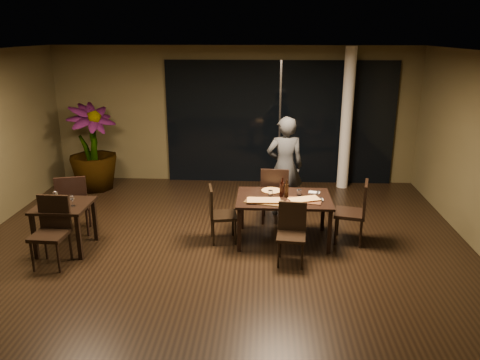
# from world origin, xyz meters

# --- Properties ---
(ground) EXTENTS (8.00, 8.00, 0.00)m
(ground) POSITION_xyz_m (0.00, 0.00, 0.00)
(ground) COLOR black
(ground) RESTS_ON ground
(wall_back) EXTENTS (8.00, 0.10, 3.00)m
(wall_back) POSITION_xyz_m (0.00, 4.05, 1.50)
(wall_back) COLOR #4B4328
(wall_back) RESTS_ON ground
(wall_front) EXTENTS (8.00, 0.10, 3.00)m
(wall_front) POSITION_xyz_m (0.00, -4.05, 1.50)
(wall_front) COLOR #4B4328
(wall_front) RESTS_ON ground
(ceiling) EXTENTS (8.00, 8.00, 0.04)m
(ceiling) POSITION_xyz_m (0.00, 0.00, 3.02)
(ceiling) COLOR silver
(ceiling) RESTS_ON wall_back
(window_panel) EXTENTS (5.00, 0.06, 2.70)m
(window_panel) POSITION_xyz_m (1.00, 3.96, 1.35)
(window_panel) COLOR black
(window_panel) RESTS_ON ground
(column) EXTENTS (0.24, 0.24, 3.00)m
(column) POSITION_xyz_m (2.40, 3.65, 1.50)
(column) COLOR silver
(column) RESTS_ON ground
(main_table) EXTENTS (1.50, 1.00, 0.75)m
(main_table) POSITION_xyz_m (1.00, 0.80, 0.68)
(main_table) COLOR black
(main_table) RESTS_ON ground
(side_table) EXTENTS (0.80, 0.80, 0.75)m
(side_table) POSITION_xyz_m (-2.40, 0.30, 0.62)
(side_table) COLOR black
(side_table) RESTS_ON ground
(chair_main_far) EXTENTS (0.51, 0.51, 1.03)m
(chair_main_far) POSITION_xyz_m (0.87, 1.53, 0.58)
(chair_main_far) COLOR black
(chair_main_far) RESTS_ON ground
(chair_main_near) EXTENTS (0.45, 0.45, 0.90)m
(chair_main_near) POSITION_xyz_m (1.10, 0.09, 0.50)
(chair_main_near) COLOR black
(chair_main_near) RESTS_ON ground
(chair_main_left) EXTENTS (0.50, 0.50, 0.93)m
(chair_main_left) POSITION_xyz_m (-0.05, 0.72, 0.52)
(chair_main_left) COLOR black
(chair_main_left) RESTS_ON ground
(chair_main_right) EXTENTS (0.57, 0.57, 1.03)m
(chair_main_right) POSITION_xyz_m (2.16, 0.80, 0.57)
(chair_main_right) COLOR black
(chair_main_right) RESTS_ON ground
(chair_side_far) EXTENTS (0.60, 0.60, 1.05)m
(chair_side_far) POSITION_xyz_m (-2.47, 0.84, 0.59)
(chair_side_far) COLOR black
(chair_side_far) RESTS_ON ground
(chair_side_near) EXTENTS (0.49, 0.49, 1.02)m
(chair_side_near) POSITION_xyz_m (-2.39, -0.17, 0.57)
(chair_side_near) COLOR black
(chair_side_near) RESTS_ON ground
(diner) EXTENTS (0.67, 0.49, 1.85)m
(diner) POSITION_xyz_m (1.05, 1.97, 0.92)
(diner) COLOR #2B2D2F
(diner) RESTS_ON ground
(potted_plant) EXTENTS (1.41, 1.41, 1.84)m
(potted_plant) POSITION_xyz_m (-2.98, 3.22, 0.92)
(potted_plant) COLOR #214717
(potted_plant) RESTS_ON ground
(pizza_board_left) EXTENTS (0.62, 0.43, 0.01)m
(pizza_board_left) POSITION_xyz_m (0.68, 0.57, 0.76)
(pizza_board_left) COLOR #463016
(pizza_board_left) RESTS_ON main_table
(pizza_board_right) EXTENTS (0.58, 0.37, 0.01)m
(pizza_board_right) POSITION_xyz_m (1.31, 0.64, 0.76)
(pizza_board_right) COLOR #462716
(pizza_board_right) RESTS_ON main_table
(oblong_pizza_left) EXTENTS (0.51, 0.25, 0.02)m
(oblong_pizza_left) POSITION_xyz_m (0.68, 0.57, 0.77)
(oblong_pizza_left) COLOR maroon
(oblong_pizza_left) RESTS_ON pizza_board_left
(oblong_pizza_right) EXTENTS (0.50, 0.35, 0.02)m
(oblong_pizza_right) POSITION_xyz_m (1.31, 0.64, 0.77)
(oblong_pizza_right) COLOR maroon
(oblong_pizza_right) RESTS_ON pizza_board_right
(round_pizza) EXTENTS (0.32, 0.32, 0.01)m
(round_pizza) POSITION_xyz_m (0.80, 1.08, 0.76)
(round_pizza) COLOR #AC2A13
(round_pizza) RESTS_ON main_table
(bottle_a) EXTENTS (0.06, 0.06, 0.27)m
(bottle_a) POSITION_xyz_m (0.96, 0.84, 0.88)
(bottle_a) COLOR black
(bottle_a) RESTS_ON main_table
(bottle_b) EXTENTS (0.06, 0.06, 0.29)m
(bottle_b) POSITION_xyz_m (1.04, 0.81, 0.89)
(bottle_b) COLOR black
(bottle_b) RESTS_ON main_table
(bottle_c) EXTENTS (0.06, 0.06, 0.29)m
(bottle_c) POSITION_xyz_m (0.98, 0.92, 0.90)
(bottle_c) COLOR black
(bottle_c) RESTS_ON main_table
(tumbler_left) EXTENTS (0.08, 0.08, 0.09)m
(tumbler_left) POSITION_xyz_m (0.79, 0.85, 0.80)
(tumbler_left) COLOR white
(tumbler_left) RESTS_ON main_table
(tumbler_right) EXTENTS (0.08, 0.08, 0.09)m
(tumbler_right) POSITION_xyz_m (1.25, 0.92, 0.80)
(tumbler_right) COLOR white
(tumbler_right) RESTS_ON main_table
(napkin_near) EXTENTS (0.18, 0.11, 0.01)m
(napkin_near) POSITION_xyz_m (1.52, 0.70, 0.76)
(napkin_near) COLOR white
(napkin_near) RESTS_ON main_table
(napkin_far) EXTENTS (0.20, 0.14, 0.01)m
(napkin_far) POSITION_xyz_m (1.51, 1.04, 0.76)
(napkin_far) COLOR white
(napkin_far) RESTS_ON main_table
(wine_glass_a) EXTENTS (0.08, 0.08, 0.17)m
(wine_glass_a) POSITION_xyz_m (-2.55, 0.39, 0.84)
(wine_glass_a) COLOR white
(wine_glass_a) RESTS_ON side_table
(wine_glass_b) EXTENTS (0.07, 0.07, 0.16)m
(wine_glass_b) POSITION_xyz_m (-2.22, 0.24, 0.83)
(wine_glass_b) COLOR white
(wine_glass_b) RESTS_ON side_table
(side_napkin) EXTENTS (0.21, 0.17, 0.01)m
(side_napkin) POSITION_xyz_m (-2.34, 0.07, 0.76)
(side_napkin) COLOR white
(side_napkin) RESTS_ON side_table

